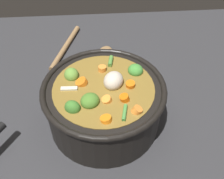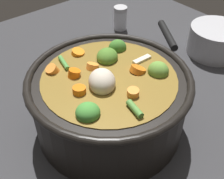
{
  "view_description": "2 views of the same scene",
  "coord_description": "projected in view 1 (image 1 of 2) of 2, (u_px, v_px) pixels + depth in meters",
  "views": [
    {
      "loc": [
        -0.01,
        -0.42,
        0.54
      ],
      "look_at": [
        0.02,
        -0.01,
        0.12
      ],
      "focal_mm": 41.92,
      "sensor_mm": 36.0,
      "label": 1
    },
    {
      "loc": [
        0.24,
        0.3,
        0.42
      ],
      "look_at": [
        0.0,
        0.01,
        0.1
      ],
      "focal_mm": 45.53,
      "sensor_mm": 36.0,
      "label": 2
    }
  ],
  "objects": [
    {
      "name": "wooden_spoon",
      "position": [
        84.0,
        49.0,
        0.88
      ],
      "size": [
        0.21,
        0.24,
        0.02
      ],
      "color": "olive",
      "rests_on": "ground_plane"
    },
    {
      "name": "cooking_pot",
      "position": [
        104.0,
        103.0,
        0.64
      ],
      "size": [
        0.29,
        0.29,
        0.15
      ],
      "color": "black",
      "rests_on": "ground_plane"
    },
    {
      "name": "ground_plane",
      "position": [
        105.0,
        120.0,
        0.68
      ],
      "size": [
        1.1,
        1.1,
        0.0
      ],
      "primitive_type": "plane",
      "color": "#2D2D30"
    }
  ]
}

